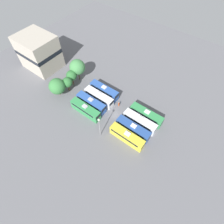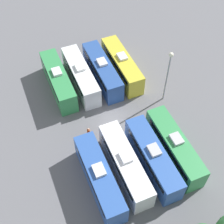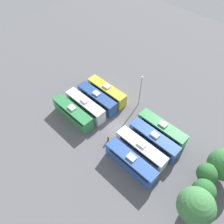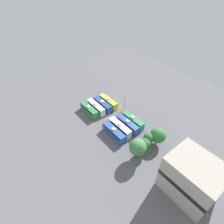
{
  "view_description": "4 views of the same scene",
  "coord_description": "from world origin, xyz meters",
  "px_view_note": "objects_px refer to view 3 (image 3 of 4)",
  "views": [
    {
      "loc": [
        -25.27,
        -17.94,
        45.27
      ],
      "look_at": [
        -1.24,
        0.25,
        2.91
      ],
      "focal_mm": 28.0,
      "sensor_mm": 36.0,
      "label": 1
    },
    {
      "loc": [
        9.85,
        23.6,
        33.19
      ],
      "look_at": [
        0.09,
        0.16,
        1.88
      ],
      "focal_mm": 50.0,
      "sensor_mm": 36.0,
      "label": 2
    },
    {
      "loc": [
        20.59,
        18.68,
        36.95
      ],
      "look_at": [
        -0.17,
        -1.5,
        3.31
      ],
      "focal_mm": 35.0,
      "sensor_mm": 36.0,
      "label": 3
    },
    {
      "loc": [
        32.62,
        41.65,
        47.61
      ],
      "look_at": [
        -0.5,
        0.38,
        3.29
      ],
      "focal_mm": 28.0,
      "sensor_mm": 36.0,
      "label": 4
    }
  ],
  "objects_px": {
    "bus_4": "(162,129)",
    "worker_person": "(108,139)",
    "bus_0": "(107,92)",
    "bus_1": "(97,99)",
    "bus_3": "(73,113)",
    "tree_3": "(196,206)",
    "light_pole": "(141,86)",
    "tree_0": "(224,165)",
    "bus_2": "(85,106)",
    "bus_6": "(141,149)",
    "tree_2": "(204,191)",
    "bus_7": "(131,162)",
    "tree_1": "(207,174)",
    "bus_5": "(154,140)"
  },
  "relations": [
    {
      "from": "bus_7",
      "to": "tree_1",
      "type": "bearing_deg",
      "value": 119.31
    },
    {
      "from": "light_pole",
      "to": "tree_0",
      "type": "relative_size",
      "value": 1.26
    },
    {
      "from": "bus_4",
      "to": "tree_2",
      "type": "distance_m",
      "value": 14.0
    },
    {
      "from": "bus_1",
      "to": "bus_6",
      "type": "height_order",
      "value": "same"
    },
    {
      "from": "bus_3",
      "to": "bus_4",
      "type": "xyz_separation_m",
      "value": [
        -9.62,
        16.05,
        0.0
      ]
    },
    {
      "from": "bus_2",
      "to": "bus_0",
      "type": "bearing_deg",
      "value": 177.9
    },
    {
      "from": "tree_0",
      "to": "light_pole",
      "type": "bearing_deg",
      "value": -100.0
    },
    {
      "from": "worker_person",
      "to": "light_pole",
      "type": "bearing_deg",
      "value": -170.25
    },
    {
      "from": "bus_2",
      "to": "tree_0",
      "type": "bearing_deg",
      "value": 102.18
    },
    {
      "from": "tree_1",
      "to": "bus_3",
      "type": "bearing_deg",
      "value": -77.61
    },
    {
      "from": "bus_3",
      "to": "bus_5",
      "type": "bearing_deg",
      "value": 111.75
    },
    {
      "from": "light_pole",
      "to": "tree_0",
      "type": "bearing_deg",
      "value": 80.0
    },
    {
      "from": "bus_3",
      "to": "worker_person",
      "type": "relative_size",
      "value": 6.23
    },
    {
      "from": "bus_2",
      "to": "bus_4",
      "type": "bearing_deg",
      "value": 112.1
    },
    {
      "from": "bus_5",
      "to": "worker_person",
      "type": "bearing_deg",
      "value": -51.48
    },
    {
      "from": "worker_person",
      "to": "light_pole",
      "type": "xyz_separation_m",
      "value": [
        -11.94,
        -2.05,
        4.83
      ]
    },
    {
      "from": "worker_person",
      "to": "bus_4",
      "type": "bearing_deg",
      "value": 142.59
    },
    {
      "from": "tree_3",
      "to": "bus_2",
      "type": "bearing_deg",
      "value": -97.55
    },
    {
      "from": "bus_3",
      "to": "bus_4",
      "type": "distance_m",
      "value": 18.71
    },
    {
      "from": "bus_5",
      "to": "worker_person",
      "type": "height_order",
      "value": "bus_5"
    },
    {
      "from": "bus_7",
      "to": "bus_5",
      "type": "bearing_deg",
      "value": 179.68
    },
    {
      "from": "tree_3",
      "to": "light_pole",
      "type": "bearing_deg",
      "value": -122.73
    },
    {
      "from": "bus_3",
      "to": "bus_7",
      "type": "distance_m",
      "value": 16.37
    },
    {
      "from": "bus_2",
      "to": "bus_3",
      "type": "height_order",
      "value": "same"
    },
    {
      "from": "tree_1",
      "to": "bus_4",
      "type": "bearing_deg",
      "value": -108.24
    },
    {
      "from": "bus_6",
      "to": "tree_2",
      "type": "bearing_deg",
      "value": 88.66
    },
    {
      "from": "bus_3",
      "to": "bus_6",
      "type": "height_order",
      "value": "same"
    },
    {
      "from": "light_pole",
      "to": "tree_3",
      "type": "relative_size",
      "value": 1.04
    },
    {
      "from": "bus_2",
      "to": "tree_0",
      "type": "xyz_separation_m",
      "value": [
        -6.06,
        28.05,
        2.19
      ]
    },
    {
      "from": "bus_2",
      "to": "bus_7",
      "type": "distance_m",
      "value": 16.39
    },
    {
      "from": "tree_1",
      "to": "bus_7",
      "type": "bearing_deg",
      "value": -60.69
    },
    {
      "from": "bus_5",
      "to": "tree_3",
      "type": "xyz_separation_m",
      "value": [
        7.03,
        11.98,
        3.53
      ]
    },
    {
      "from": "worker_person",
      "to": "tree_0",
      "type": "bearing_deg",
      "value": 113.6
    },
    {
      "from": "bus_0",
      "to": "bus_1",
      "type": "bearing_deg",
      "value": 0.1
    },
    {
      "from": "bus_6",
      "to": "tree_3",
      "type": "height_order",
      "value": "tree_3"
    },
    {
      "from": "bus_3",
      "to": "tree_1",
      "type": "relative_size",
      "value": 1.86
    },
    {
      "from": "bus_7",
      "to": "tree_0",
      "type": "bearing_deg",
      "value": 127.98
    },
    {
      "from": "bus_3",
      "to": "tree_3",
      "type": "xyz_separation_m",
      "value": [
        0.49,
        28.39,
        3.53
      ]
    },
    {
      "from": "bus_2",
      "to": "tree_1",
      "type": "relative_size",
      "value": 1.86
    },
    {
      "from": "light_pole",
      "to": "tree_1",
      "type": "height_order",
      "value": "light_pole"
    },
    {
      "from": "bus_0",
      "to": "bus_6",
      "type": "distance_m",
      "value": 16.68
    },
    {
      "from": "bus_5",
      "to": "tree_0",
      "type": "bearing_deg",
      "value": 102.91
    },
    {
      "from": "worker_person",
      "to": "tree_2",
      "type": "distance_m",
      "value": 19.04
    },
    {
      "from": "bus_4",
      "to": "worker_person",
      "type": "relative_size",
      "value": 6.23
    },
    {
      "from": "bus_0",
      "to": "bus_4",
      "type": "height_order",
      "value": "same"
    },
    {
      "from": "tree_0",
      "to": "tree_3",
      "type": "bearing_deg",
      "value": 0.1
    },
    {
      "from": "bus_1",
      "to": "bus_4",
      "type": "height_order",
      "value": "same"
    },
    {
      "from": "bus_4",
      "to": "tree_1",
      "type": "bearing_deg",
      "value": 71.76
    },
    {
      "from": "bus_1",
      "to": "worker_person",
      "type": "bearing_deg",
      "value": 58.68
    },
    {
      "from": "bus_3",
      "to": "tree_2",
      "type": "height_order",
      "value": "tree_2"
    }
  ]
}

